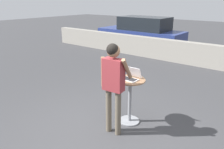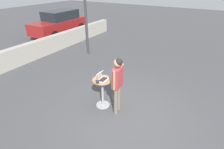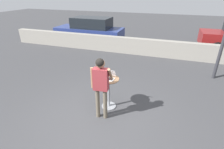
# 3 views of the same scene
# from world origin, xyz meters

# --- Properties ---
(ground_plane) EXTENTS (50.00, 50.00, 0.00)m
(ground_plane) POSITION_xyz_m (0.00, 0.00, 0.00)
(ground_plane) COLOR #3D3D3F
(pavement_kerb) EXTENTS (16.04, 0.35, 0.87)m
(pavement_kerb) POSITION_xyz_m (0.00, 5.86, 0.44)
(pavement_kerb) COLOR gray
(pavement_kerb) RESTS_ON ground_plane
(cafe_table) EXTENTS (0.60, 0.60, 0.95)m
(cafe_table) POSITION_xyz_m (0.08, 0.79, 0.58)
(cafe_table) COLOR gray
(cafe_table) RESTS_ON ground_plane
(laptop) EXTENTS (0.33, 0.31, 0.23)m
(laptop) POSITION_xyz_m (0.08, 0.81, 1.01)
(laptop) COLOR silver
(laptop) RESTS_ON cafe_table
(coffee_mug) EXTENTS (0.12, 0.09, 0.08)m
(coffee_mug) POSITION_xyz_m (-0.15, 0.79, 0.99)
(coffee_mug) COLOR #232328
(coffee_mug) RESTS_ON cafe_table
(standing_person) EXTENTS (0.53, 0.41, 1.75)m
(standing_person) POSITION_xyz_m (0.06, 0.26, 1.12)
(standing_person) COLOR brown
(standing_person) RESTS_ON ground_plane
(parked_car_near_street) EXTENTS (4.35, 1.84, 1.70)m
(parked_car_near_street) POSITION_xyz_m (5.40, 7.97, 0.86)
(parked_car_near_street) COLOR maroon
(parked_car_near_street) RESTS_ON ground_plane
(street_lamp) EXTENTS (0.32, 0.32, 3.87)m
(street_lamp) POSITION_xyz_m (3.43, 3.96, 2.54)
(street_lamp) COLOR #2D2D33
(street_lamp) RESTS_ON ground_plane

